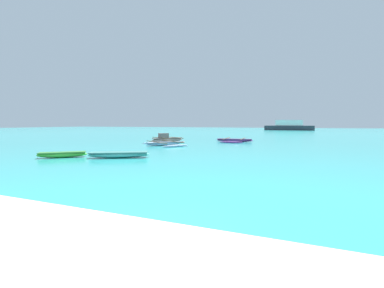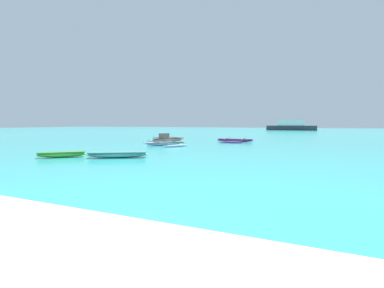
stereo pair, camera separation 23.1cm
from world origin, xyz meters
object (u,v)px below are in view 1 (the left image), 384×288
moored_boat_3 (63,154)px  moored_boat_2 (167,139)px  moored_boat_4 (234,140)px  moored_boat_0 (119,154)px  moored_boat_1 (164,143)px  distant_ferry (289,126)px

moored_boat_3 → moored_boat_2: bearing=49.6°
moored_boat_3 → moored_boat_4: size_ratio=0.56×
moored_boat_0 → moored_boat_4: size_ratio=0.79×
moored_boat_0 → moored_boat_3: bearing=171.5°
moored_boat_2 → moored_boat_1: bearing=-121.7°
moored_boat_2 → moored_boat_4: moored_boat_2 is taller
moored_boat_1 → moored_boat_4: 8.73m
moored_boat_2 → distant_ferry: 57.87m
moored_boat_1 → moored_boat_0: bearing=-135.3°
moored_boat_3 → moored_boat_0: bearing=-20.0°
moored_boat_0 → moored_boat_1: (-1.57, 8.76, -0.03)m
moored_boat_3 → moored_boat_4: 18.33m
moored_boat_4 → moored_boat_0: bearing=-106.0°
moored_boat_3 → distant_ferry: distant_ferry is taller
moored_boat_0 → moored_boat_1: 8.90m
moored_boat_0 → moored_boat_4: bearing=48.5°
moored_boat_3 → distant_ferry: bearing=40.5°
distant_ferry → moored_boat_0: bearing=-96.7°
moored_boat_2 → moored_boat_4: 7.57m
moored_boat_1 → distant_ferry: size_ratio=0.37×
moored_boat_2 → moored_boat_4: (6.77, 3.40, -0.14)m
moored_boat_1 → moored_boat_3: moored_boat_1 is taller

